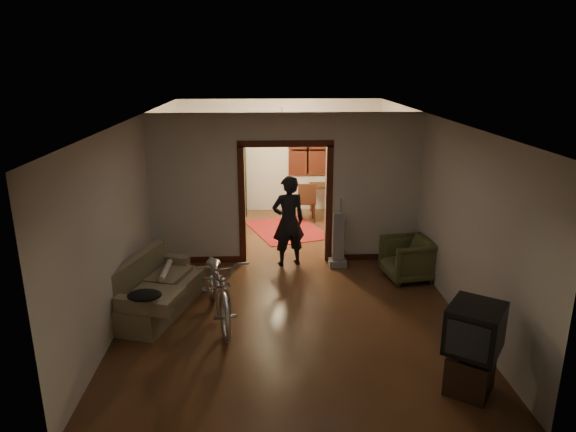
{
  "coord_description": "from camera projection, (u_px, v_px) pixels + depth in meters",
  "views": [
    {
      "loc": [
        -0.37,
        -8.47,
        3.68
      ],
      "look_at": [
        0.0,
        -0.3,
        1.2
      ],
      "focal_mm": 32.0,
      "sensor_mm": 36.0,
      "label": 1
    }
  ],
  "objects": [
    {
      "name": "light_switch",
      "position": [
        342.0,
        198.0,
        9.51
      ],
      "size": [
        0.08,
        0.01,
        0.12
      ],
      "primitive_type": "cube",
      "color": "silver",
      "rests_on": "partition_wall"
    },
    {
      "name": "partition_wall",
      "position": [
        285.0,
        189.0,
        9.49
      ],
      "size": [
        5.0,
        0.14,
        2.8
      ],
      "primitive_type": "cube",
      "color": "beige",
      "rests_on": "floor"
    },
    {
      "name": "door_casing",
      "position": [
        285.0,
        205.0,
        9.58
      ],
      "size": [
        1.74,
        0.2,
        2.32
      ],
      "primitive_type": "cube",
      "color": "#3E180E",
      "rests_on": "floor"
    },
    {
      "name": "desk",
      "position": [
        330.0,
        199.0,
        12.79
      ],
      "size": [
        1.09,
        0.75,
        0.74
      ],
      "primitive_type": "cube",
      "rotation": [
        0.0,
        0.0,
        -0.2
      ],
      "color": "#331B11",
      "rests_on": "floor"
    },
    {
      "name": "sofa",
      "position": [
        156.0,
        285.0,
        7.78
      ],
      "size": [
        1.32,
        1.99,
        0.84
      ],
      "primitive_type": "cube",
      "rotation": [
        0.0,
        0.0,
        -0.3
      ],
      "color": "#686145",
      "rests_on": "floor"
    },
    {
      "name": "person",
      "position": [
        288.0,
        221.0,
        9.43
      ],
      "size": [
        0.71,
        0.56,
        1.71
      ],
      "primitive_type": "imported",
      "rotation": [
        0.0,
        0.0,
        3.41
      ],
      "color": "black",
      "rests_on": "floor"
    },
    {
      "name": "oriental_rug",
      "position": [
        286.0,
        230.0,
        11.64
      ],
      "size": [
        1.97,
        2.25,
        0.01
      ],
      "primitive_type": "cube",
      "rotation": [
        0.0,
        0.0,
        0.33
      ],
      "color": "maroon",
      "rests_on": "floor"
    },
    {
      "name": "wall_back",
      "position": [
        280.0,
        156.0,
        12.84
      ],
      "size": [
        5.0,
        0.02,
        2.8
      ],
      "primitive_type": "cube",
      "color": "beige",
      "rests_on": "floor"
    },
    {
      "name": "wall_left",
      "position": [
        140.0,
        201.0,
        8.67
      ],
      "size": [
        0.02,
        8.5,
        2.8
      ],
      "primitive_type": "cube",
      "color": "beige",
      "rests_on": "floor"
    },
    {
      "name": "locker",
      "position": [
        228.0,
        179.0,
        12.58
      ],
      "size": [
        0.92,
        0.52,
        1.82
      ],
      "primitive_type": "cube",
      "rotation": [
        0.0,
        0.0,
        0.02
      ],
      "color": "black",
      "rests_on": "floor"
    },
    {
      "name": "ceiling",
      "position": [
        287.0,
        117.0,
        8.37
      ],
      "size": [
        5.0,
        8.5,
        0.01
      ],
      "primitive_type": "cube",
      "color": "white",
      "rests_on": "floor"
    },
    {
      "name": "tv_stand",
      "position": [
        470.0,
        373.0,
        5.91
      ],
      "size": [
        0.68,
        0.69,
        0.47
      ],
      "primitive_type": "cube",
      "rotation": [
        0.0,
        0.0,
        0.95
      ],
      "color": "black",
      "rests_on": "floor"
    },
    {
      "name": "chandelier",
      "position": [
        282.0,
        126.0,
        10.89
      ],
      "size": [
        0.24,
        0.24,
        0.24
      ],
      "primitive_type": "sphere",
      "color": "#FFE0A5",
      "rests_on": "ceiling"
    },
    {
      "name": "desk_chair",
      "position": [
        306.0,
        202.0,
        12.18
      ],
      "size": [
        0.48,
        0.48,
        0.95
      ],
      "primitive_type": "cube",
      "rotation": [
        0.0,
        0.0,
        -0.13
      ],
      "color": "#331B11",
      "rests_on": "floor"
    },
    {
      "name": "rolled_paper",
      "position": [
        166.0,
        270.0,
        8.04
      ],
      "size": [
        0.09,
        0.72,
        0.09
      ],
      "primitive_type": "cylinder",
      "rotation": [
        1.57,
        0.0,
        0.0
      ],
      "color": "beige",
      "rests_on": "sofa"
    },
    {
      "name": "armchair",
      "position": [
        408.0,
        259.0,
        8.96
      ],
      "size": [
        0.93,
        0.91,
        0.74
      ],
      "primitive_type": "imported",
      "rotation": [
        0.0,
        0.0,
        -1.41
      ],
      "color": "#4C4F2C",
      "rests_on": "floor"
    },
    {
      "name": "globe",
      "position": [
        226.0,
        137.0,
        12.28
      ],
      "size": [
        0.26,
        0.26,
        0.26
      ],
      "primitive_type": "sphere",
      "color": "#1E5972",
      "rests_on": "locker"
    },
    {
      "name": "floor",
      "position": [
        287.0,
        275.0,
        9.18
      ],
      "size": [
        5.0,
        8.5,
        0.01
      ],
      "primitive_type": "cube",
      "color": "#3E2314",
      "rests_on": "ground"
    },
    {
      "name": "crt_tv",
      "position": [
        475.0,
        328.0,
        5.74
      ],
      "size": [
        0.82,
        0.84,
        0.54
      ],
      "primitive_type": "cube",
      "rotation": [
        0.0,
        0.0,
        0.95
      ],
      "color": "black",
      "rests_on": "tv_stand"
    },
    {
      "name": "far_window",
      "position": [
        308.0,
        150.0,
        12.79
      ],
      "size": [
        0.98,
        0.06,
        1.28
      ],
      "primitive_type": "cube",
      "color": "black",
      "rests_on": "wall_back"
    },
    {
      "name": "bicycle",
      "position": [
        219.0,
        284.0,
        7.53
      ],
      "size": [
        1.15,
        2.15,
        1.07
      ],
      "primitive_type": "imported",
      "rotation": [
        0.0,
        0.0,
        0.22
      ],
      "color": "silver",
      "rests_on": "floor"
    },
    {
      "name": "wall_right",
      "position": [
        431.0,
        198.0,
        8.89
      ],
      "size": [
        0.02,
        8.5,
        2.8
      ],
      "primitive_type": "cube",
      "color": "beige",
      "rests_on": "floor"
    },
    {
      "name": "vacuum",
      "position": [
        338.0,
        240.0,
        9.46
      ],
      "size": [
        0.38,
        0.34,
        1.04
      ],
      "primitive_type": "cube",
      "rotation": [
        0.0,
        0.0,
        0.3
      ],
      "color": "gray",
      "rests_on": "floor"
    },
    {
      "name": "jacket",
      "position": [
        144.0,
        295.0,
        6.84
      ],
      "size": [
        0.46,
        0.34,
        0.13
      ],
      "primitive_type": "ellipsoid",
      "color": "black",
      "rests_on": "sofa"
    }
  ]
}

